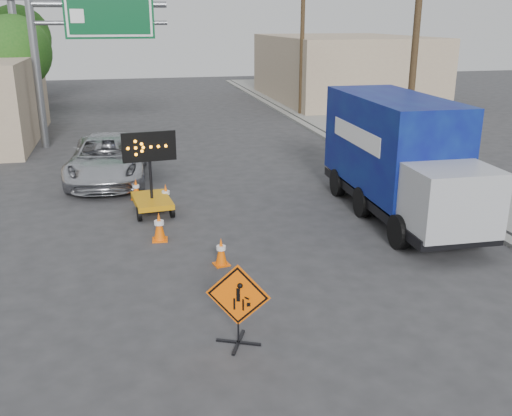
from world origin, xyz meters
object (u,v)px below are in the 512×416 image
object	(u,v)px
construction_sign	(238,303)
box_truck	(398,164)
pickup_truck	(108,158)
arrow_board	(152,195)

from	to	relation	value
construction_sign	box_truck	bearing A→B (deg)	69.32
construction_sign	pickup_truck	size ratio (longest dim) A/B	0.27
arrow_board	pickup_truck	xyz separation A→B (m)	(-1.37, 4.31, 0.24)
arrow_board	box_truck	xyz separation A→B (m)	(7.32, -1.85, 1.04)
pickup_truck	box_truck	xyz separation A→B (m)	(8.68, -6.16, 0.80)
arrow_board	pickup_truck	distance (m)	4.53
pickup_truck	box_truck	bearing A→B (deg)	-31.14
pickup_truck	construction_sign	bearing A→B (deg)	-74.32
pickup_truck	arrow_board	bearing A→B (deg)	-68.18
arrow_board	box_truck	size ratio (longest dim) A/B	0.34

